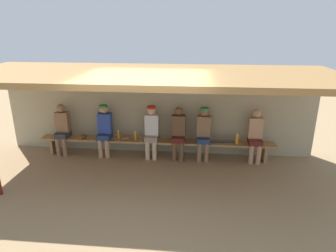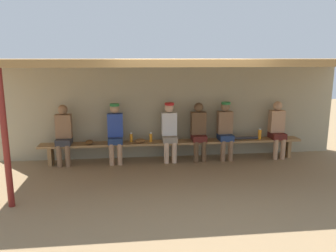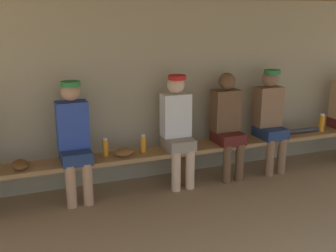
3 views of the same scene
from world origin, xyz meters
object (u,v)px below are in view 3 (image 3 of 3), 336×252
Objects in this scene: player_in_blue at (74,136)px; baseball_glove_tan at (124,152)px; bench at (185,153)px; baseball_glove_dark_brown at (20,165)px; water_bottle_clear at (322,123)px; player_near_post at (228,122)px; water_bottle_orange at (106,148)px; water_bottle_blue at (143,144)px; player_in_white at (177,125)px; baseball_bat at (295,131)px; player_shirtless_tan at (270,116)px.

player_in_blue is 0.60m from baseball_glove_tan.
bench is 25.00× the size of baseball_glove_dark_brown.
water_bottle_clear is at bearing -7.81° from baseball_glove_tan.
baseball_glove_dark_brown is 1.00× the size of baseball_glove_tan.
player_in_blue is 0.63m from baseball_glove_dark_brown.
player_near_post is 1.56m from water_bottle_orange.
player_in_white is at bearing -1.62° from water_bottle_blue.
water_bottle_clear is (1.45, -0.04, -0.15)m from player_near_post.
water_bottle_clear is (2.13, -0.04, -0.17)m from player_in_white.
player_near_post is 1.90m from player_in_blue.
water_bottle_clear is 0.42m from baseball_bat.
water_bottle_clear reaches higher than water_bottle_blue.
baseball_bat is (1.62, -0.00, 0.11)m from bench.
player_near_post is 5.56× the size of baseball_glove_dark_brown.
water_bottle_blue is at bearing -2.61° from water_bottle_orange.
baseball_glove_tan is (-1.98, -0.04, -0.24)m from player_shirtless_tan.
player_near_post is at bearing -179.96° from player_shirtless_tan.
water_bottle_orange is at bearing 177.88° from bench.
water_bottle_blue is 1.37m from baseball_glove_dark_brown.
baseball_glove_tan is at bearing -167.78° from water_bottle_blue.
player_in_blue reaches higher than water_bottle_clear.
player_near_post is at bearing 178.59° from water_bottle_clear.
water_bottle_clear reaches higher than baseball_bat.
player_near_post is at bearing -178.40° from baseball_bat.
baseball_bat is (-0.41, 0.03, -0.09)m from water_bottle_clear.
player_shirtless_tan is at bearing -0.85° from water_bottle_orange.
player_near_post is at bearing -0.04° from player_in_white.
water_bottle_blue is at bearing 85.53° from baseball_glove_dark_brown.
water_bottle_orange is 2.59m from baseball_bat.
player_in_white is (-0.10, 0.00, 0.36)m from bench.
player_near_post reaches higher than baseball_glove_tan.
player_in_white is at bearing 180.00° from player_shirtless_tan.
bench is 0.98m from water_bottle_orange.
player_shirtless_tan is 1.00× the size of player_in_blue.
water_bottle_blue is at bearing 178.29° from bench.
water_bottle_blue is at bearing 178.38° from player_in_white.
player_in_blue reaches higher than water_bottle_blue.
player_in_white is 5.60× the size of baseball_glove_tan.
baseball_bat is (2.39, 0.04, -0.01)m from baseball_glove_tan.
baseball_glove_dark_brown is (-0.58, -0.03, -0.24)m from player_in_blue.
player_near_post is at bearing -6.19° from baseball_glove_tan.
player_in_blue is at bearing -178.30° from baseball_bat.
player_near_post is (-0.63, -0.00, -0.02)m from player_shirtless_tan.
baseball_glove_dark_brown is at bearing 179.98° from water_bottle_clear.
water_bottle_orange is (-0.97, 0.04, 0.18)m from bench.
baseball_glove_tan is (-0.67, -0.04, -0.24)m from player_in_white.
water_bottle_clear is 1.05× the size of baseball_glove_tan.
player_in_blue reaches higher than baseball_glove_tan.
player_near_post reaches higher than baseball_glove_dark_brown.
water_bottle_clear is at bearing -2.75° from baseball_bat.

